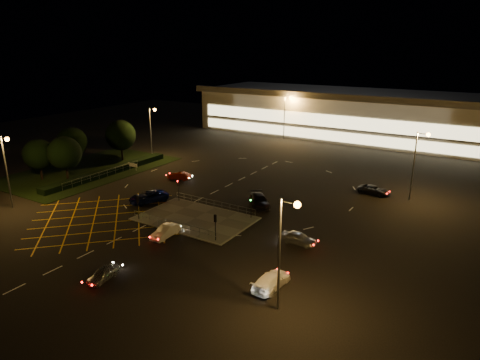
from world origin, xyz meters
The scene contains 27 objects.
ground centered at (0.00, 0.00, 0.00)m, with size 180.00×180.00×0.00m, color black.
pedestrian_island centered at (2.00, -2.00, 0.06)m, with size 14.00×9.00×0.12m, color #4C4944.
grass_verge centered at (-28.00, 6.00, 0.04)m, with size 18.00×30.00×0.08m, color black.
hedge centered at (-23.00, 6.00, 0.50)m, with size 2.00×26.00×1.00m, color black.
supermarket centered at (0.00, 61.95, 5.31)m, with size 72.00×26.50×10.50m.
streetlight_sw centered at (-21.56, -12.00, 6.56)m, with size 1.78×0.56×10.03m.
streetlight_se centered at (20.44, -14.00, 6.56)m, with size 1.78×0.56×10.03m.
streetlight_nw centered at (-23.56, 18.00, 6.56)m, with size 1.78×0.56×10.03m.
streetlight_ne centered at (24.44, 20.00, 6.56)m, with size 1.78×0.56×10.03m.
streetlight_far_left centered at (-9.56, 48.00, 6.56)m, with size 1.78×0.56×10.03m.
signal_sw centered at (-4.00, -5.99, 2.37)m, with size 0.28×0.30×3.15m.
signal_se centered at (8.00, -5.99, 2.37)m, with size 0.28×0.30×3.15m.
signal_nw centered at (-4.00, 1.99, 2.37)m, with size 0.28×0.30×3.15m.
signal_ne centered at (8.00, 1.99, 2.37)m, with size 0.28×0.30×3.15m.
tree_a centered at (-30.00, -2.00, 4.33)m, with size 5.04×5.04×6.86m.
tree_b centered at (-32.00, 6.00, 4.64)m, with size 5.40×5.40×7.35m.
tree_c centered at (-28.00, 14.00, 4.95)m, with size 5.76×5.76×7.84m.
tree_d centered at (-34.00, 20.00, 4.02)m, with size 4.68×4.68×6.37m.
tree_e centered at (-26.00, 0.00, 4.64)m, with size 5.40×5.40×7.35m.
car_near_silver centered at (3.67, -18.52, 0.61)m, with size 1.45×3.60×1.23m, color #A4A6AC.
car_queue_white centered at (2.37, -8.12, 0.68)m, with size 1.44×4.12×1.36m, color beige.
car_left_blue centered at (-7.50, -0.49, 0.77)m, with size 2.57×5.56×1.55m, color #0C164C.
car_far_dkgrey centered at (6.69, 6.55, 0.77)m, with size 2.16×5.31×1.54m, color black.
car_right_silver centered at (16.29, -1.61, 0.70)m, with size 1.66×4.12×1.40m, color #B1B5B9.
car_circ_red centered at (-10.69, 10.18, 0.64)m, with size 1.35×3.86×1.27m, color maroon.
car_east_grey centered at (18.96, 19.80, 0.66)m, with size 2.18×4.74×1.32m, color black.
car_approach_white centered at (17.94, -11.28, 0.70)m, with size 1.97×4.85×1.41m, color white.
Camera 1 is at (33.79, -42.31, 21.41)m, focal length 32.00 mm.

